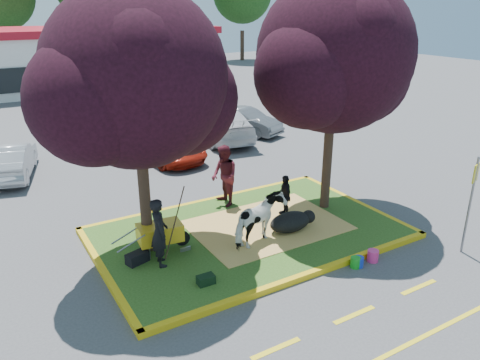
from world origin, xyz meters
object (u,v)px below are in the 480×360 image
calf (290,222)px  sign_post (472,195)px  car_silver (11,160)px  bucket_green (355,262)px  bucket_pink (373,256)px  handler (159,232)px  wheelbarrow (160,233)px  cow (260,220)px  bucket_blue (359,262)px

calf → sign_post: sign_post is taller
car_silver → bucket_green: bearing=134.1°
car_silver → bucket_pink: bearing=136.3°
bucket_pink → handler: bearing=153.4°
sign_post → car_silver: (-9.41, 12.23, -0.98)m
wheelbarrow → bucket_pink: (4.48, -2.98, -0.51)m
sign_post → bucket_pink: size_ratio=8.64×
cow → wheelbarrow: bearing=46.7°
wheelbarrow → bucket_pink: wheelbarrow is taller
calf → bucket_blue: 2.27m
calf → handler: size_ratio=0.73×
wheelbarrow → car_silver: size_ratio=0.51×
calf → handler: (-3.75, 0.18, 0.59)m
handler → bucket_green: (4.14, -2.36, -0.87)m
bucket_green → car_silver: (-6.46, 11.38, 0.51)m
handler → bucket_green: bearing=-110.6°
handler → car_silver: bearing=23.6°
cow → bucket_blue: bearing=-162.7°
bucket_green → wheelbarrow: bearing=142.7°
handler → bucket_blue: handler is taller
cow → bucket_pink: (2.11, -2.02, -0.67)m
wheelbarrow → bucket_blue: bearing=-30.6°
calf → sign_post: size_ratio=0.48×
sign_post → bucket_blue: bearing=144.9°
cow → bucket_green: cow is taller
cow → car_silver: size_ratio=0.41×
cow → wheelbarrow: 2.57m
handler → wheelbarrow: 0.74m
bucket_blue → car_silver: bearing=119.9°
sign_post → bucket_green: 3.41m
wheelbarrow → car_silver: bearing=113.2°
bucket_blue → bucket_pink: bearing=0.9°
wheelbarrow → bucket_blue: 5.01m
bucket_pink → calf: bearing=114.0°
cow → handler: handler is taller
bucket_green → handler: bearing=150.3°
sign_post → bucket_pink: 2.91m
calf → bucket_pink: (0.98, -2.19, -0.27)m
calf → car_silver: (-6.07, 9.19, 0.22)m
handler → bucket_blue: 4.93m
cow → bucket_pink: 2.99m
calf → sign_post: (3.34, -3.04, 1.20)m
handler → cow: bearing=-88.6°
cow → bucket_green: 2.61m
cow → bucket_pink: size_ratio=5.26×
sign_post → bucket_green: sign_post is taller
cow → bucket_blue: cow is taller
sign_post → bucket_blue: size_ratio=9.92×
bucket_blue → bucket_green: bearing=169.4°
calf → bucket_green: 2.24m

